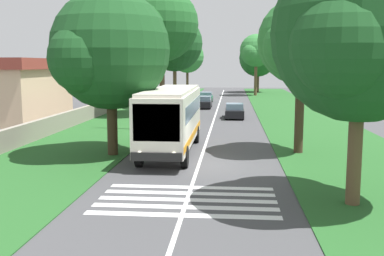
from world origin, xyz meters
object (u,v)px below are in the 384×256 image
trailing_car_2 (206,98)px  roadside_building (14,89)px  trailing_car_1 (204,103)px  roadside_tree_right_3 (299,44)px  coach_bus (172,116)px  roadside_tree_left_2 (159,26)px  roadside_tree_right_2 (257,59)px  trailing_car_0 (235,111)px  roadside_tree_right_0 (356,38)px  roadside_tree_left_3 (109,52)px  utility_pole (139,73)px  roadside_tree_right_1 (255,51)px  roadside_tree_left_1 (187,57)px  roadside_tree_left_0 (174,45)px

trailing_car_2 → roadside_building: bearing=142.1°
trailing_car_1 → roadside_tree_right_3: 28.52m
coach_bus → trailing_car_1: 27.63m
trailing_car_2 → roadside_tree_left_2: bearing=166.9°
roadside_tree_right_2 → roadside_tree_right_3: size_ratio=1.09×
trailing_car_0 → roadside_tree_left_2: roadside_tree_left_2 is taller
trailing_car_0 → roadside_tree_right_0: roadside_tree_right_0 is taller
roadside_tree_left_3 → utility_pole: size_ratio=1.08×
roadside_tree_right_1 → roadside_tree_right_2: (8.93, -0.75, -1.13)m
roadside_tree_left_3 → roadside_tree_right_2: (60.17, -11.33, 0.37)m
roadside_tree_right_3 → utility_pole: 13.97m
roadside_tree_left_1 → utility_pole: size_ratio=1.05×
trailing_car_2 → roadside_tree_left_0: roadside_tree_left_0 is taller
roadside_tree_right_1 → roadside_tree_right_3: bearing=-180.0°
trailing_car_0 → roadside_tree_left_1: bearing=14.5°
trailing_car_0 → roadside_tree_right_3: bearing=-168.5°
roadside_tree_left_1 → roadside_tree_right_3: roadside_tree_left_1 is taller
trailing_car_1 → roadside_building: 21.45m
roadside_tree_left_2 → utility_pole: bearing=-179.4°
roadside_tree_left_2 → roadside_building: roadside_tree_left_2 is taller
trailing_car_2 → roadside_tree_left_1: 12.99m
trailing_car_1 → roadside_tree_right_0: size_ratio=0.46×
roadside_tree_right_1 → roadside_tree_left_3: bearing=168.3°
trailing_car_2 → roadside_tree_right_0: roadside_tree_right_0 is taller
coach_bus → trailing_car_0: 18.12m
trailing_car_0 → trailing_car_2: bearing=11.9°
coach_bus → roadside_building: roadside_building is taller
roadside_tree_left_0 → roadside_tree_right_2: size_ratio=1.11×
coach_bus → trailing_car_1: (27.59, -0.17, -1.48)m
trailing_car_1 → roadside_tree_right_3: (-27.05, -7.05, 5.60)m
roadside_tree_right_3 → roadside_building: bearing=59.9°
trailing_car_2 → roadside_tree_left_1: bearing=18.5°
coach_bus → roadside_tree_left_0: size_ratio=1.04×
coach_bus → trailing_car_0: bearing=-11.9°
roadside_tree_right_0 → roadside_tree_right_3: 9.91m
trailing_car_2 → trailing_car_1: bearing=-178.5°
roadside_tree_right_1 → trailing_car_0: bearing=173.9°
roadside_tree_left_3 → roadside_building: size_ratio=0.76×
trailing_car_1 → utility_pole: size_ratio=0.51×
trailing_car_2 → utility_pole: bearing=172.1°
roadside_tree_left_1 → trailing_car_1: bearing=-168.4°
roadside_tree_left_2 → roadside_tree_left_3: size_ratio=1.38×
roadside_tree_left_1 → roadside_tree_left_2: size_ratio=0.71×
roadside_tree_left_2 → roadside_tree_left_3: roadside_tree_left_2 is taller
trailing_car_0 → trailing_car_2: size_ratio=1.00×
roadside_tree_left_1 → roadside_tree_right_1: bearing=-72.0°
coach_bus → roadside_tree_left_0: 28.00m
trailing_car_1 → roadside_tree_left_1: roadside_tree_left_1 is taller
trailing_car_0 → roadside_tree_left_3: size_ratio=0.47×
roadside_tree_left_3 → roadside_tree_right_3: bearing=-81.8°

